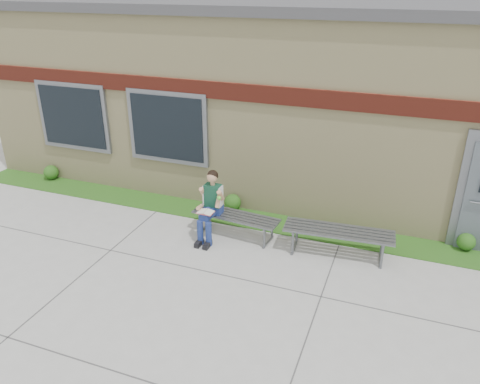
% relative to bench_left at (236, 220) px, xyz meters
% --- Properties ---
extents(ground, '(80.00, 80.00, 0.00)m').
position_rel_bench_left_xyz_m(ground, '(0.99, -1.86, -0.35)').
color(ground, '#9E9E99').
rests_on(ground, ground).
extents(grass_strip, '(16.00, 0.80, 0.02)m').
position_rel_bench_left_xyz_m(grass_strip, '(0.99, 0.74, -0.34)').
color(grass_strip, '#1B5316').
rests_on(grass_strip, ground).
extents(school_building, '(16.20, 6.22, 4.20)m').
position_rel_bench_left_xyz_m(school_building, '(0.99, 4.13, 1.75)').
color(school_building, beige).
rests_on(school_building, ground).
extents(bench_left, '(1.77, 0.64, 0.45)m').
position_rel_bench_left_xyz_m(bench_left, '(0.00, 0.00, 0.00)').
color(bench_left, slate).
rests_on(bench_left, ground).
extents(bench_right, '(2.01, 0.69, 0.51)m').
position_rel_bench_left_xyz_m(bench_right, '(2.00, 0.00, 0.05)').
color(bench_right, slate).
rests_on(bench_right, ground).
extents(girl, '(0.49, 0.81, 1.36)m').
position_rel_bench_left_xyz_m(girl, '(-0.44, -0.21, 0.36)').
color(girl, navy).
rests_on(girl, ground).
extents(shrub_west, '(0.36, 0.36, 0.36)m').
position_rel_bench_left_xyz_m(shrub_west, '(-5.38, 0.99, -0.15)').
color(shrub_west, '#1B5316').
rests_on(shrub_west, grass_strip).
extents(shrub_mid, '(0.36, 0.36, 0.36)m').
position_rel_bench_left_xyz_m(shrub_mid, '(-0.46, 0.99, -0.15)').
color(shrub_mid, '#1B5316').
rests_on(shrub_mid, grass_strip).
extents(shrub_east, '(0.33, 0.33, 0.33)m').
position_rel_bench_left_xyz_m(shrub_east, '(4.23, 0.99, -0.16)').
color(shrub_east, '#1B5316').
rests_on(shrub_east, grass_strip).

